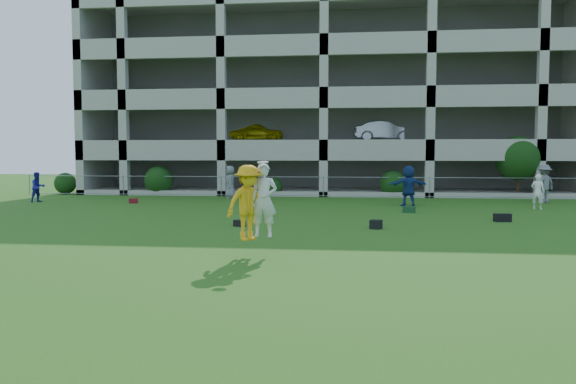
# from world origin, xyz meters

# --- Properties ---
(ground) EXTENTS (100.00, 100.00, 0.00)m
(ground) POSITION_xyz_m (0.00, 0.00, 0.00)
(ground) COLOR #235114
(ground) RESTS_ON ground
(bystander_a) EXTENTS (0.89, 0.95, 1.55)m
(bystander_a) POSITION_xyz_m (-14.55, 14.08, 0.77)
(bystander_a) COLOR navy
(bystander_a) RESTS_ON ground
(bystander_c) EXTENTS (0.83, 1.03, 1.83)m
(bystander_c) POSITION_xyz_m (-5.13, 17.45, 0.91)
(bystander_c) COLOR slate
(bystander_c) RESTS_ON ground
(bystander_d) EXTENTS (1.87, 0.83, 1.95)m
(bystander_d) POSITION_xyz_m (4.33, 14.00, 0.97)
(bystander_d) COLOR navy
(bystander_d) RESTS_ON ground
(bystander_e) EXTENTS (0.69, 0.62, 1.59)m
(bystander_e) POSITION_xyz_m (9.97, 13.03, 0.80)
(bystander_e) COLOR white
(bystander_e) RESTS_ON ground
(bystander_f) EXTENTS (1.46, 1.27, 1.96)m
(bystander_f) POSITION_xyz_m (11.34, 16.46, 0.98)
(bystander_f) COLOR slate
(bystander_f) RESTS_ON ground
(bag_black_b) EXTENTS (0.47, 0.44, 0.22)m
(bag_black_b) POSITION_xyz_m (-2.22, 5.70, 0.11)
(bag_black_b) COLOR black
(bag_black_b) RESTS_ON ground
(crate_d) EXTENTS (0.45, 0.45, 0.30)m
(crate_d) POSITION_xyz_m (2.45, 5.62, 0.15)
(crate_d) COLOR black
(crate_d) RESTS_ON ground
(bag_black_e) EXTENTS (0.62, 0.35, 0.30)m
(bag_black_e) POSITION_xyz_m (7.18, 8.11, 0.15)
(bag_black_e) COLOR black
(bag_black_e) RESTS_ON ground
(bag_red_f) EXTENTS (0.52, 0.42, 0.24)m
(bag_red_f) POSITION_xyz_m (-9.33, 13.89, 0.12)
(bag_red_f) COLOR maroon
(bag_red_f) RESTS_ON ground
(bag_green_g) EXTENTS (0.56, 0.41, 0.25)m
(bag_green_g) POSITION_xyz_m (4.06, 10.92, 0.12)
(bag_green_g) COLOR #143720
(bag_green_g) RESTS_ON ground
(frisbee_contest) EXTENTS (1.37, 1.32, 1.96)m
(frisbee_contest) POSITION_xyz_m (-0.82, 0.34, 1.33)
(frisbee_contest) COLOR orange
(frisbee_contest) RESTS_ON ground
(parking_garage) EXTENTS (30.00, 14.00, 12.00)m
(parking_garage) POSITION_xyz_m (-0.00, 27.70, 6.01)
(parking_garage) COLOR #9E998C
(parking_garage) RESTS_ON ground
(fence) EXTENTS (36.06, 0.06, 1.20)m
(fence) POSITION_xyz_m (0.00, 19.00, 0.61)
(fence) COLOR gray
(fence) RESTS_ON ground
(shrub_row) EXTENTS (34.38, 2.52, 3.50)m
(shrub_row) POSITION_xyz_m (4.59, 19.70, 1.51)
(shrub_row) COLOR #163D11
(shrub_row) RESTS_ON ground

